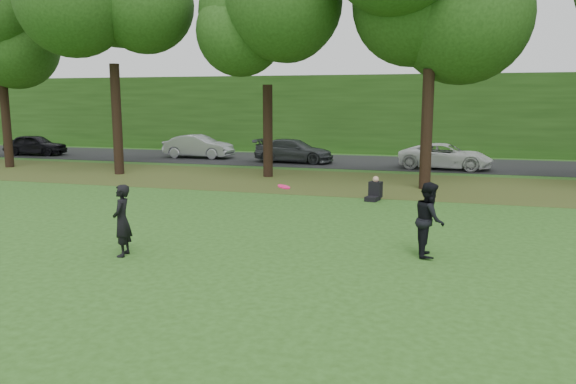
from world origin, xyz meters
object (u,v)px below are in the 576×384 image
Objects in this scene: player_right at (429,219)px; frisbee at (284,187)px; player_left at (122,221)px; seated_person at (375,191)px.

player_right is 3.38m from frisbee.
player_left is 0.97× the size of player_right.
seated_person is at bearing 83.78° from frisbee.
frisbee is 8.28m from seated_person.
player_left is 9.78m from seated_person.
player_right is at bearing 91.11° from player_left.
frisbee is at bearing -83.42° from seated_person.
player_right reaches higher than seated_person.
frisbee is (-2.98, -1.36, 0.81)m from player_right.
player_right reaches higher than player_left.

